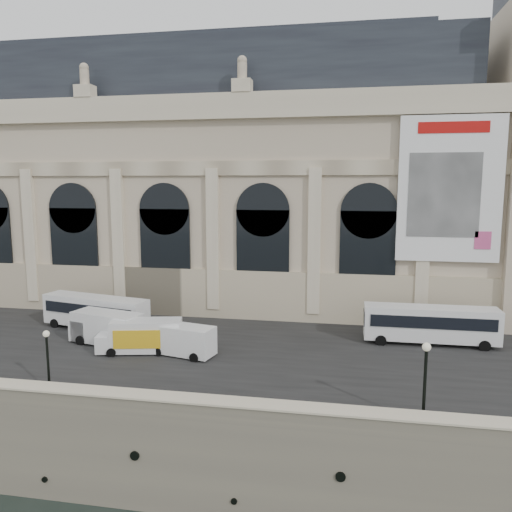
{
  "coord_description": "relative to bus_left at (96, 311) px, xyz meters",
  "views": [
    {
      "loc": [
        13.94,
        -25.75,
        19.54
      ],
      "look_at": [
        5.3,
        22.0,
        12.46
      ],
      "focal_mm": 35.0,
      "sensor_mm": 36.0,
      "label": 1
    }
  ],
  "objects": [
    {
      "name": "quay",
      "position": [
        8.78,
        19.05,
        -4.76
      ],
      "size": [
        160.0,
        70.0,
        6.0
      ],
      "primitive_type": "cube",
      "color": "gray",
      "rests_on": "ground"
    },
    {
      "name": "van_c",
      "position": [
        2.7,
        -3.71,
        -0.35
      ],
      "size": [
        6.59,
        3.71,
        2.77
      ],
      "color": "silver",
      "rests_on": "quay"
    },
    {
      "name": "street",
      "position": [
        8.78,
        -1.95,
        -1.73
      ],
      "size": [
        160.0,
        24.0,
        0.06
      ],
      "primitive_type": "cube",
      "color": "#2D2D2D",
      "rests_on": "quay"
    },
    {
      "name": "bus_right",
      "position": [
        29.94,
        1.07,
        0.06
      ],
      "size": [
        11.03,
        2.61,
        3.24
      ],
      "color": "silver",
      "rests_on": "quay"
    },
    {
      "name": "parapet",
      "position": [
        8.78,
        -15.35,
        -1.14
      ],
      "size": [
        160.0,
        1.4,
        1.21
      ],
      "color": "gray",
      "rests_on": "quay"
    },
    {
      "name": "lamp_left",
      "position": [
        3.95,
        -13.67,
        0.32
      ],
      "size": [
        0.43,
        0.43,
        4.19
      ],
      "color": "black",
      "rests_on": "quay"
    },
    {
      "name": "ground",
      "position": [
        8.78,
        -15.95,
        -7.76
      ],
      "size": [
        260.0,
        260.0,
        0.0
      ],
      "primitive_type": "plane",
      "color": "black",
      "rests_on": "ground"
    },
    {
      "name": "lamp_right",
      "position": [
        27.31,
        -13.78,
        0.62
      ],
      "size": [
        0.49,
        0.49,
        4.78
      ],
      "color": "black",
      "rests_on": "quay"
    },
    {
      "name": "bus_left",
      "position": [
        0.0,
        0.0,
        0.0
      ],
      "size": [
        10.88,
        4.45,
        3.14
      ],
      "color": "silver",
      "rests_on": "quay"
    },
    {
      "name": "van_b",
      "position": [
        9.84,
        -5.21,
        -0.53
      ],
      "size": [
        5.76,
        3.23,
        2.42
      ],
      "color": "white",
      "rests_on": "quay"
    },
    {
      "name": "box_truck",
      "position": [
        6.76,
        -5.24,
        -0.41
      ],
      "size": [
        6.94,
        3.49,
        2.68
      ],
      "color": "silver",
      "rests_on": "quay"
    },
    {
      "name": "museum",
      "position": [
        2.8,
        14.91,
        11.96
      ],
      "size": [
        69.0,
        18.7,
        29.1
      ],
      "color": "beige",
      "rests_on": "quay"
    }
  ]
}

